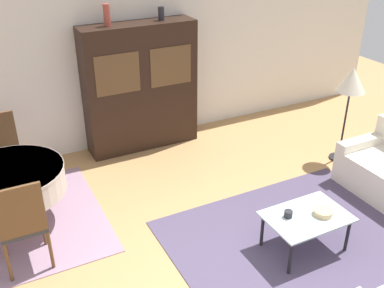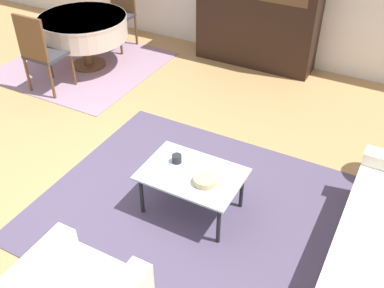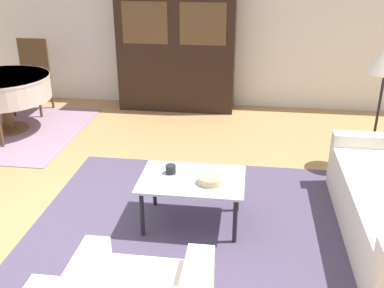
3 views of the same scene
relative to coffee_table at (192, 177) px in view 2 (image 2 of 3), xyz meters
name	(u,v)px [view 2 (image 2 of 3)]	position (x,y,z in m)	size (l,w,h in m)	color
ground_plane	(88,193)	(-0.98, -0.29, -0.39)	(14.00, 14.00, 0.00)	tan
area_rug	(195,209)	(0.03, 0.01, -0.39)	(2.77, 2.35, 0.01)	#4C425B
dining_rug	(84,65)	(-2.76, 1.83, -0.39)	(2.03, 2.00, 0.01)	gray
coffee_table	(192,177)	(0.00, 0.00, 0.00)	(0.88, 0.60, 0.43)	black
dining_table	(83,27)	(-2.68, 1.86, 0.19)	(1.20, 1.20, 0.72)	brown
dining_chair_near	(40,50)	(-2.68, 1.03, 0.20)	(0.44, 0.44, 1.03)	brown
dining_chair_far	(119,8)	(-2.68, 2.68, 0.20)	(0.44, 0.44, 1.03)	brown
cup	(177,159)	(-0.19, 0.07, 0.08)	(0.09, 0.09, 0.08)	#232328
bowl	(205,180)	(0.16, -0.06, 0.08)	(0.20, 0.20, 0.06)	tan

